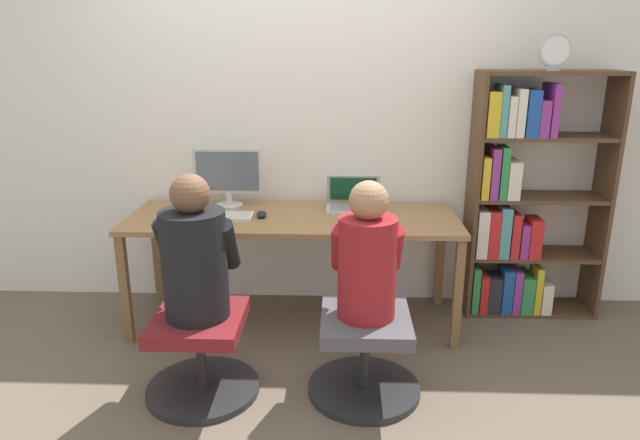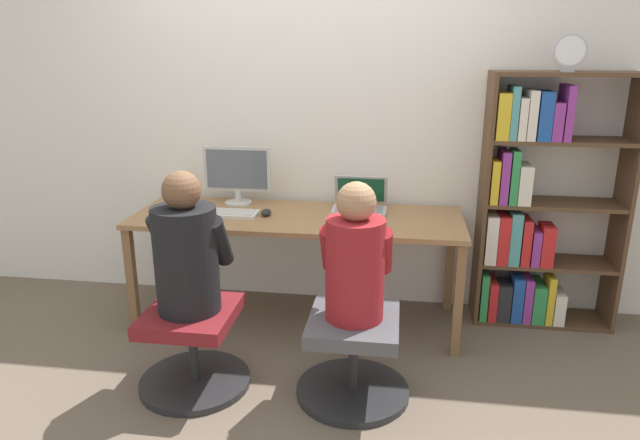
% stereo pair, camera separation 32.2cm
% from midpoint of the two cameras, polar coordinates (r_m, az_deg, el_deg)
% --- Properties ---
extents(ground_plane, '(14.00, 14.00, 0.00)m').
position_cam_midpoint_polar(ground_plane, '(3.43, -5.79, -12.62)').
color(ground_plane, brown).
extents(wall_back, '(10.00, 0.05, 2.60)m').
position_cam_midpoint_polar(wall_back, '(3.75, -4.83, 10.97)').
color(wall_back, white).
rests_on(wall_back, ground_plane).
extents(desk, '(2.00, 0.69, 0.70)m').
position_cam_midpoint_polar(desk, '(3.49, -5.35, -0.67)').
color(desk, olive).
rests_on(desk, ground_plane).
extents(desktop_monitor, '(0.44, 0.17, 0.38)m').
position_cam_midpoint_polar(desktop_monitor, '(3.69, -11.69, 4.29)').
color(desktop_monitor, beige).
rests_on(desktop_monitor, desk).
extents(laptop, '(0.34, 0.28, 0.21)m').
position_cam_midpoint_polar(laptop, '(3.59, 0.79, 1.74)').
color(laptop, '#B7B7BC').
rests_on(laptop, desk).
extents(keyboard, '(0.44, 0.17, 0.03)m').
position_cam_midpoint_polar(keyboard, '(3.50, -12.92, 0.35)').
color(keyboard, silver).
rests_on(keyboard, desk).
extents(computer_mouse_by_keyboard, '(0.06, 0.10, 0.04)m').
position_cam_midpoint_polar(computer_mouse_by_keyboard, '(3.46, -8.53, 0.54)').
color(computer_mouse_by_keyboard, black).
rests_on(computer_mouse_by_keyboard, desk).
extents(office_chair_left, '(0.57, 0.57, 0.43)m').
position_cam_midpoint_polar(office_chair_left, '(3.01, -14.92, -12.75)').
color(office_chair_left, '#262628').
rests_on(office_chair_left, ground_plane).
extents(office_chair_right, '(0.57, 0.57, 0.43)m').
position_cam_midpoint_polar(office_chair_right, '(2.92, 1.28, -13.17)').
color(office_chair_right, '#262628').
rests_on(office_chair_right, ground_plane).
extents(person_at_monitor, '(0.38, 0.35, 0.71)m').
position_cam_midpoint_polar(person_at_monitor, '(2.80, -15.69, -3.56)').
color(person_at_monitor, black).
rests_on(person_at_monitor, office_chair_left).
extents(person_at_laptop, '(0.35, 0.32, 0.67)m').
position_cam_midpoint_polar(person_at_laptop, '(2.70, 1.35, -3.88)').
color(person_at_laptop, maroon).
rests_on(person_at_laptop, office_chair_right).
extents(bookshelf, '(0.84, 0.30, 1.55)m').
position_cam_midpoint_polar(bookshelf, '(3.75, 17.02, 1.28)').
color(bookshelf, '#513823').
rests_on(bookshelf, ground_plane).
extents(desk_clock, '(0.19, 0.03, 0.21)m').
position_cam_midpoint_polar(desk_clock, '(3.58, 20.04, 15.55)').
color(desk_clock, '#B2B2B7').
rests_on(desk_clock, bookshelf).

